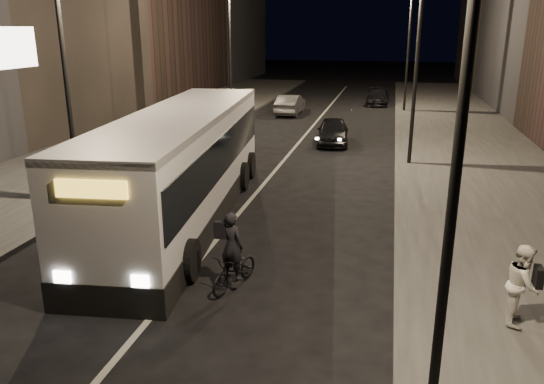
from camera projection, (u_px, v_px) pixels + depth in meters
The scene contains 14 objects.
ground at pixel (191, 270), 13.40m from camera, with size 180.00×180.00×0.00m, color black.
sidewalk_right at pixel (472, 157), 24.65m from camera, with size 7.00×70.00×0.16m, color #32322F.
sidewalk_left at pixel (135, 141), 28.19m from camera, with size 7.00×70.00×0.16m, color #32322F.
streetlight_right_near at pixel (446, 67), 6.97m from camera, with size 1.20×0.44×8.12m.
streetlight_right_mid at pixel (412, 40), 21.88m from camera, with size 1.20×0.44×8.12m.
streetlight_right_far at pixel (405, 35), 36.79m from camera, with size 1.20×0.44×8.12m.
streetlight_left_near at pixel (70, 44), 16.65m from camera, with size 1.20×0.44×8.12m.
streetlight_left_far at pixel (233, 36), 33.42m from camera, with size 1.20×0.44×8.12m.
city_bus at pixel (183, 161), 16.63m from camera, with size 3.97×12.82×3.41m.
cyclist_on_bicycle at pixel (234, 263), 12.24m from camera, with size 1.08×1.79×1.94m.
pedestrian_woman at pixel (522, 284), 10.48m from camera, with size 0.81×0.63×1.67m, color silver.
car_near at pixel (333, 131), 27.73m from camera, with size 1.58×3.93×1.34m, color black.
car_mid at pixel (290, 105), 37.19m from camera, with size 1.47×4.21×1.39m, color #39393B.
car_far at pixel (378, 97), 42.08m from camera, with size 1.74×4.27×1.24m, color black.
Camera 1 is at (4.66, -11.47, 5.85)m, focal length 35.00 mm.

